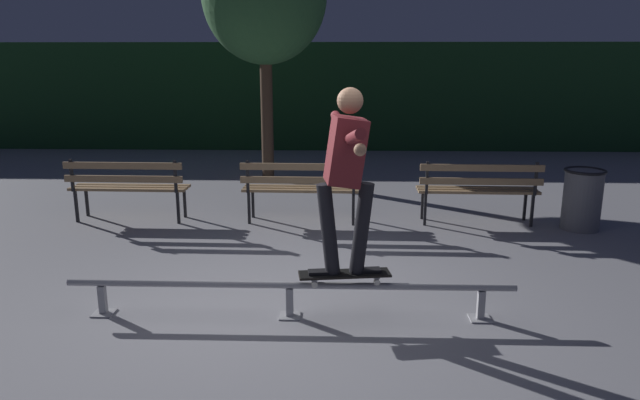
# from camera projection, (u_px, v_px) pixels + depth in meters

# --- Properties ---
(ground_plane) EXTENTS (90.00, 90.00, 0.00)m
(ground_plane) POSITION_uv_depth(u_px,v_px,m) (291.00, 309.00, 5.18)
(ground_plane) COLOR gray
(hedge_backdrop) EXTENTS (24.00, 1.20, 2.55)m
(hedge_backdrop) POSITION_uv_depth(u_px,v_px,m) (323.00, 96.00, 14.32)
(hedge_backdrop) COLOR #193D1E
(hedge_backdrop) RESTS_ON ground
(grind_rail) EXTENTS (3.86, 0.18, 0.32)m
(grind_rail) POSITION_uv_depth(u_px,v_px,m) (290.00, 290.00, 4.96)
(grind_rail) COLOR #9E9EA3
(grind_rail) RESTS_ON ground
(skateboard) EXTENTS (0.80, 0.31, 0.09)m
(skateboard) POSITION_uv_depth(u_px,v_px,m) (345.00, 274.00, 4.91)
(skateboard) COLOR black
(skateboard) RESTS_ON grind_rail
(skateboarder) EXTENTS (0.63, 1.40, 1.56)m
(skateboarder) POSITION_uv_depth(u_px,v_px,m) (346.00, 166.00, 4.69)
(skateboarder) COLOR black
(skateboarder) RESTS_ON skateboard
(park_bench_leftmost) EXTENTS (1.61, 0.44, 0.88)m
(park_bench_leftmost) POSITION_uv_depth(u_px,v_px,m) (127.00, 183.00, 7.83)
(park_bench_leftmost) COLOR black
(park_bench_leftmost) RESTS_ON ground
(park_bench_left_center) EXTENTS (1.61, 0.44, 0.88)m
(park_bench_left_center) POSITION_uv_depth(u_px,v_px,m) (301.00, 184.00, 7.76)
(park_bench_left_center) COLOR black
(park_bench_left_center) RESTS_ON ground
(park_bench_right_center) EXTENTS (1.61, 0.44, 0.88)m
(park_bench_right_center) POSITION_uv_depth(u_px,v_px,m) (479.00, 186.00, 7.68)
(park_bench_right_center) COLOR black
(park_bench_right_center) RESTS_ON ground
(trash_can) EXTENTS (0.52, 0.52, 0.80)m
(trash_can) POSITION_uv_depth(u_px,v_px,m) (582.00, 198.00, 7.50)
(trash_can) COLOR slate
(trash_can) RESTS_ON ground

